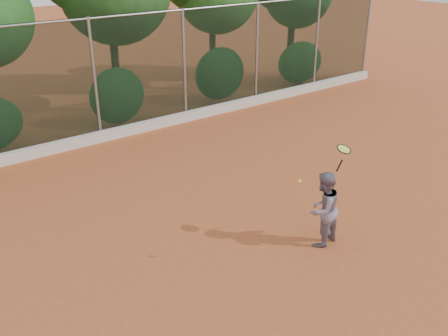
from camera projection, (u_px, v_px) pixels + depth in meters
ground at (255, 243)px, 9.69m from camera, size 80.00×80.00×0.00m
concrete_curb at (103, 136)px, 14.56m from camera, size 24.00×0.20×0.30m
tennis_player at (323, 209)px, 9.39m from camera, size 0.81×0.67×1.51m
chainlink_fence at (94, 77)px, 13.97m from camera, size 24.09×0.09×3.50m
tennis_racket at (343, 151)px, 9.03m from camera, size 0.30×0.29×0.55m
tennis_ball_in_flight at (299, 181)px, 8.22m from camera, size 0.07×0.07×0.07m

